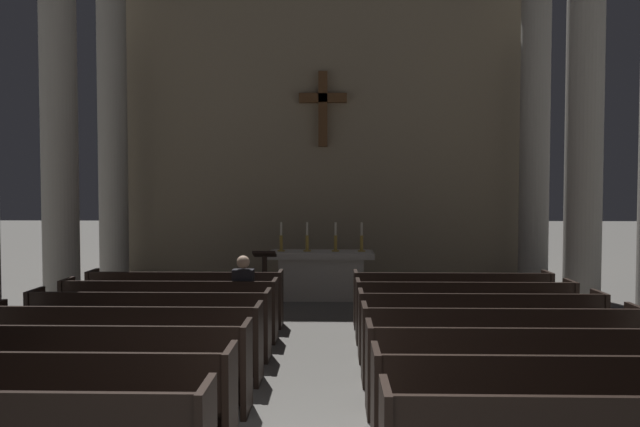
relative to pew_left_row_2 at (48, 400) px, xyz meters
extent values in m
cube|color=black|center=(0.00, 0.04, -0.05)|extent=(3.14, 0.40, 0.05)
cube|color=black|center=(0.00, -0.19, 0.22)|extent=(3.14, 0.05, 0.50)
cube|color=black|center=(0.00, 0.22, -0.28)|extent=(3.14, 0.04, 0.40)
cube|color=black|center=(1.60, 0.02, 0.00)|extent=(0.06, 0.50, 0.95)
cube|color=black|center=(0.00, 1.02, -0.05)|extent=(3.14, 0.40, 0.05)
cube|color=black|center=(0.00, 0.80, 0.22)|extent=(3.14, 0.05, 0.50)
cube|color=black|center=(0.00, 1.20, -0.28)|extent=(3.14, 0.04, 0.40)
cube|color=black|center=(1.60, 1.00, 0.00)|extent=(0.06, 0.50, 0.95)
cube|color=black|center=(0.00, 2.01, -0.05)|extent=(3.14, 0.40, 0.05)
cube|color=black|center=(0.00, 1.78, 0.22)|extent=(3.14, 0.05, 0.50)
cube|color=black|center=(0.00, 2.19, -0.28)|extent=(3.14, 0.04, 0.40)
cube|color=black|center=(1.60, 1.99, 0.00)|extent=(0.06, 0.50, 0.95)
cube|color=black|center=(0.00, 2.99, -0.05)|extent=(3.14, 0.40, 0.05)
cube|color=black|center=(0.00, 2.76, 0.22)|extent=(3.14, 0.05, 0.50)
cube|color=black|center=(0.00, 3.17, -0.28)|extent=(3.14, 0.04, 0.40)
cube|color=black|center=(1.60, 2.97, 0.00)|extent=(0.06, 0.50, 0.95)
cube|color=black|center=(-1.60, 2.97, 0.00)|extent=(0.06, 0.50, 0.95)
cube|color=black|center=(0.00, 3.97, -0.05)|extent=(3.14, 0.40, 0.05)
cube|color=black|center=(0.00, 3.75, 0.22)|extent=(3.14, 0.05, 0.50)
cube|color=black|center=(0.00, 4.15, -0.28)|extent=(3.14, 0.04, 0.40)
cube|color=black|center=(1.60, 3.95, 0.00)|extent=(0.06, 0.50, 0.95)
cube|color=black|center=(-1.60, 3.95, 0.00)|extent=(0.06, 0.50, 0.95)
cube|color=black|center=(0.00, 4.96, -0.05)|extent=(3.14, 0.40, 0.05)
cube|color=black|center=(0.00, 4.73, 0.22)|extent=(3.14, 0.05, 0.50)
cube|color=black|center=(0.00, 5.14, -0.28)|extent=(3.14, 0.04, 0.40)
cube|color=black|center=(1.60, 4.94, 0.00)|extent=(0.06, 0.50, 0.95)
cube|color=black|center=(-1.60, 4.94, 0.00)|extent=(0.06, 0.50, 0.95)
cube|color=black|center=(4.47, 0.04, -0.05)|extent=(3.14, 0.40, 0.05)
cube|color=black|center=(4.47, -0.19, 0.22)|extent=(3.14, 0.05, 0.50)
cube|color=black|center=(4.47, 0.22, -0.28)|extent=(3.14, 0.04, 0.40)
cube|color=black|center=(2.87, 0.02, 0.00)|extent=(0.06, 0.50, 0.95)
cube|color=black|center=(4.47, 1.02, -0.05)|extent=(3.14, 0.40, 0.05)
cube|color=black|center=(4.47, 0.80, 0.22)|extent=(3.14, 0.05, 0.50)
cube|color=black|center=(4.47, 1.20, -0.28)|extent=(3.14, 0.04, 0.40)
cube|color=black|center=(2.87, 1.00, 0.00)|extent=(0.06, 0.50, 0.95)
cube|color=black|center=(4.47, 2.01, -0.05)|extent=(3.14, 0.40, 0.05)
cube|color=black|center=(4.47, 1.78, 0.22)|extent=(3.14, 0.05, 0.50)
cube|color=black|center=(4.47, 2.19, -0.28)|extent=(3.14, 0.04, 0.40)
cube|color=black|center=(2.87, 1.99, 0.00)|extent=(0.06, 0.50, 0.95)
cube|color=black|center=(6.07, 1.99, 0.00)|extent=(0.06, 0.50, 0.95)
cube|color=black|center=(4.47, 2.99, -0.05)|extent=(3.14, 0.40, 0.05)
cube|color=black|center=(4.47, 2.76, 0.22)|extent=(3.14, 0.05, 0.50)
cube|color=black|center=(4.47, 3.17, -0.28)|extent=(3.14, 0.04, 0.40)
cube|color=black|center=(2.87, 2.97, 0.00)|extent=(0.06, 0.50, 0.95)
cube|color=black|center=(6.07, 2.97, 0.00)|extent=(0.06, 0.50, 0.95)
cube|color=black|center=(4.47, 3.97, -0.05)|extent=(3.14, 0.40, 0.05)
cube|color=black|center=(4.47, 3.75, 0.22)|extent=(3.14, 0.05, 0.50)
cube|color=black|center=(4.47, 4.15, -0.28)|extent=(3.14, 0.04, 0.40)
cube|color=black|center=(2.87, 3.95, 0.00)|extent=(0.06, 0.50, 0.95)
cube|color=black|center=(6.07, 3.95, 0.00)|extent=(0.06, 0.50, 0.95)
cube|color=black|center=(4.47, 4.96, -0.05)|extent=(3.14, 0.40, 0.05)
cube|color=black|center=(4.47, 4.73, 0.22)|extent=(3.14, 0.05, 0.50)
cube|color=black|center=(4.47, 5.14, -0.28)|extent=(3.14, 0.04, 0.40)
cube|color=black|center=(2.87, 4.94, 0.00)|extent=(0.06, 0.50, 0.95)
cube|color=black|center=(6.07, 4.94, 0.00)|extent=(0.06, 0.50, 0.95)
cube|color=#ADA89E|center=(-2.44, 5.62, -0.38)|extent=(0.89, 0.89, 0.20)
cylinder|color=#ADA89E|center=(-2.44, 5.62, 2.92)|extent=(0.64, 0.64, 6.80)
cube|color=#ADA89E|center=(6.91, 5.62, -0.38)|extent=(0.89, 0.89, 0.20)
cylinder|color=#ADA89E|center=(6.91, 5.62, 2.92)|extent=(0.64, 0.64, 6.80)
cube|color=#ADA89E|center=(-2.44, 8.25, -0.38)|extent=(0.89, 0.89, 0.20)
cylinder|color=#ADA89E|center=(-2.44, 8.25, 2.92)|extent=(0.64, 0.64, 6.80)
cube|color=#ADA89E|center=(6.91, 8.25, -0.38)|extent=(0.89, 0.89, 0.20)
cylinder|color=#ADA89E|center=(6.91, 8.25, 2.92)|extent=(0.64, 0.64, 6.80)
cube|color=#BCB7AD|center=(2.24, 7.54, -0.04)|extent=(1.76, 0.72, 0.88)
cube|color=#BCB7AD|center=(2.24, 7.54, 0.46)|extent=(2.20, 0.90, 0.12)
cube|color=silver|center=(2.24, 7.54, 0.53)|extent=(2.09, 0.86, 0.01)
cylinder|color=#B79338|center=(1.39, 7.54, 0.54)|extent=(0.16, 0.16, 0.02)
cylinder|color=#B79338|center=(1.39, 7.54, 0.70)|extent=(0.07, 0.07, 0.34)
cylinder|color=silver|center=(1.39, 7.54, 1.01)|extent=(0.04, 0.04, 0.28)
cylinder|color=#B79338|center=(1.94, 7.54, 0.54)|extent=(0.16, 0.16, 0.02)
cylinder|color=#B79338|center=(1.94, 7.54, 0.70)|extent=(0.07, 0.07, 0.34)
cylinder|color=silver|center=(1.94, 7.54, 1.01)|extent=(0.04, 0.04, 0.28)
cylinder|color=#B79338|center=(2.54, 7.54, 0.54)|extent=(0.16, 0.16, 0.02)
cylinder|color=#B79338|center=(2.54, 7.54, 0.70)|extent=(0.07, 0.07, 0.34)
cylinder|color=silver|center=(2.54, 7.54, 1.01)|extent=(0.04, 0.04, 0.28)
cylinder|color=#B79338|center=(3.09, 7.54, 0.54)|extent=(0.16, 0.16, 0.02)
cylinder|color=#B79338|center=(3.09, 7.54, 0.70)|extent=(0.07, 0.07, 0.34)
cylinder|color=silver|center=(3.09, 7.54, 1.01)|extent=(0.04, 0.04, 0.28)
cube|color=gray|center=(2.24, 9.56, 3.37)|extent=(10.37, 0.25, 7.69)
cube|color=brown|center=(2.24, 9.33, 3.75)|extent=(0.21, 0.21, 1.78)
cube|color=brown|center=(2.24, 9.33, 4.02)|extent=(1.14, 0.21, 0.21)
cylinder|color=black|center=(1.17, 6.34, -0.46)|extent=(0.36, 0.36, 0.04)
cylinder|color=black|center=(1.17, 6.34, 0.05)|extent=(0.10, 0.10, 1.05)
cube|color=black|center=(1.17, 6.34, 0.60)|extent=(0.44, 0.31, 0.15)
cube|color=#26262B|center=(1.13, 4.15, -0.25)|extent=(0.24, 0.14, 0.45)
cube|color=#26262B|center=(1.13, 4.02, 0.03)|extent=(0.28, 0.36, 0.12)
cube|color=black|center=(1.13, 3.89, 0.36)|extent=(0.32, 0.20, 0.54)
sphere|color=beige|center=(1.13, 3.89, 0.74)|extent=(0.20, 0.20, 0.20)
camera|label=1|loc=(2.51, -5.15, 1.84)|focal=33.87mm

